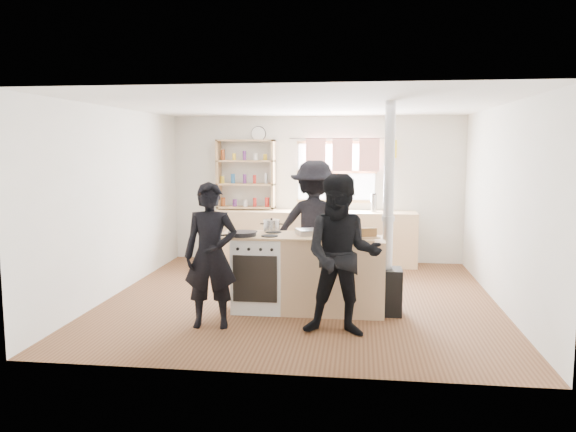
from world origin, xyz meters
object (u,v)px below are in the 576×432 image
object	(u,v)px
stockpot_stove	(272,226)
person_far	(314,226)
cooking_island	(308,273)
person_near_left	(211,255)
roast_tray	(311,232)
flue_heater	(387,261)
bread_board	(366,234)
skillet_greens	(242,233)
stockpot_counter	(343,227)
person_near_right	(342,255)
thermos	(374,203)

from	to	relation	value
stockpot_stove	person_far	bearing A→B (deg)	59.69
cooking_island	person_near_left	distance (m)	1.28
roast_tray	flue_heater	world-z (taller)	flue_heater
bread_board	flue_heater	world-z (taller)	flue_heater
person_near_left	flue_heater	bearing A→B (deg)	14.23
skillet_greens	stockpot_counter	size ratio (longest dim) A/B	1.55
person_near_right	skillet_greens	bearing A→B (deg)	153.36
skillet_greens	bread_board	world-z (taller)	bread_board
thermos	flue_heater	xyz separation A→B (m)	(0.10, -2.77, -0.40)
bread_board	cooking_island	bearing A→B (deg)	169.77
stockpot_counter	person_near_right	size ratio (longest dim) A/B	0.18
stockpot_stove	bread_board	world-z (taller)	stockpot_stove
roast_tray	bread_board	distance (m)	0.68
thermos	person_near_left	size ratio (longest dim) A/B	0.18
person_near_right	person_near_left	bearing A→B (deg)	178.60
stockpot_stove	flue_heater	bearing A→B (deg)	-8.95
skillet_greens	person_near_left	distance (m)	0.64
flue_heater	skillet_greens	bearing A→B (deg)	-174.95
stockpot_counter	roast_tray	bearing A→B (deg)	177.48
roast_tray	flue_heater	distance (m)	0.97
cooking_island	flue_heater	bearing A→B (deg)	-0.19
stockpot_stove	person_near_left	world-z (taller)	person_near_left
bread_board	flue_heater	size ratio (longest dim) A/B	0.13
cooking_island	person_near_right	bearing A→B (deg)	-62.43
cooking_island	person_far	world-z (taller)	person_far
person_near_left	person_near_right	bearing A→B (deg)	-9.96
stockpot_counter	flue_heater	distance (m)	0.66
person_near_right	person_far	distance (m)	1.90
thermos	person_far	world-z (taller)	person_far
cooking_island	skillet_greens	distance (m)	0.93
roast_tray	person_near_right	xyz separation A→B (m)	(0.40, -0.86, -0.11)
bread_board	person_near_left	size ratio (longest dim) A/B	0.20
thermos	stockpot_stove	world-z (taller)	thermos
skillet_greens	roast_tray	bearing A→B (deg)	13.47
person_far	person_near_right	bearing A→B (deg)	108.46
stockpot_stove	stockpot_counter	distance (m)	0.91
stockpot_counter	bread_board	bearing A→B (deg)	-27.44
person_near_left	person_near_right	distance (m)	1.44
stockpot_stove	flue_heater	size ratio (longest dim) A/B	0.08
roast_tray	stockpot_stove	bearing A→B (deg)	160.06
flue_heater	person_near_left	size ratio (longest dim) A/B	1.56
person_far	thermos	bearing A→B (deg)	-110.78
flue_heater	person_near_left	world-z (taller)	flue_heater
flue_heater	thermos	bearing A→B (deg)	92.01
skillet_greens	person_far	world-z (taller)	person_far
cooking_island	skillet_greens	bearing A→B (deg)	-168.74
thermos	person_near_left	bearing A→B (deg)	-117.79
person_far	stockpot_counter	bearing A→B (deg)	117.64
bread_board	thermos	bearing A→B (deg)	86.94
bread_board	person_far	xyz separation A→B (m)	(-0.69, 1.15, -0.08)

